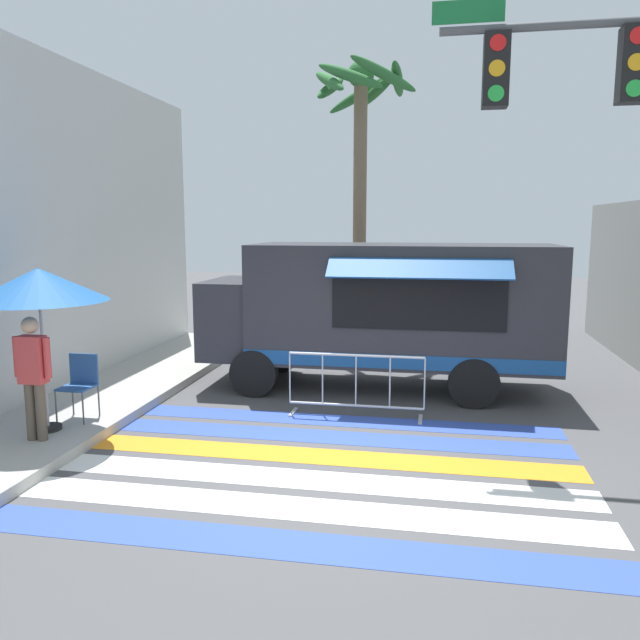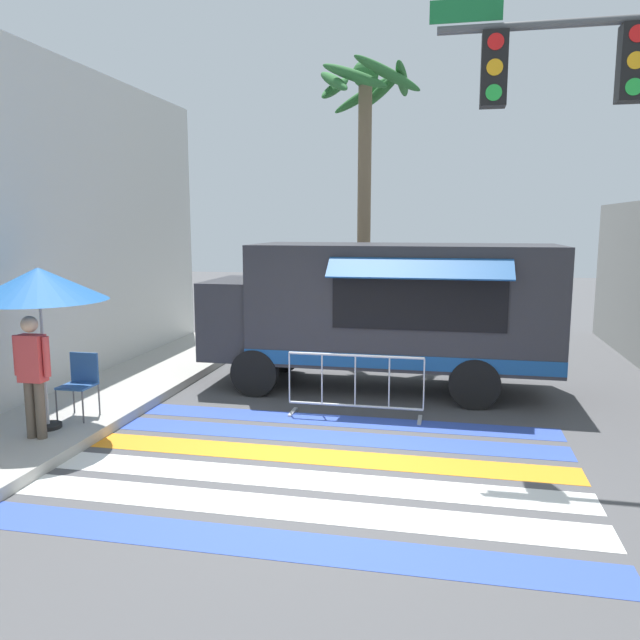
% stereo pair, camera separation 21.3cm
% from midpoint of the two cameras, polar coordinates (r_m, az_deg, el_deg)
% --- Properties ---
extents(ground_plane, '(60.00, 60.00, 0.00)m').
position_cam_midpoint_polar(ground_plane, '(7.99, -0.49, -13.24)').
color(ground_plane, '#4C4C4F').
extents(crosswalk_painted, '(6.40, 4.36, 0.01)m').
position_cam_midpoint_polar(crosswalk_painted, '(7.93, -0.57, -13.37)').
color(crosswalk_painted, '#334FB2').
rests_on(crosswalk_painted, ground_plane).
extents(food_truck, '(6.24, 2.50, 2.64)m').
position_cam_midpoint_polar(food_truck, '(11.30, 4.50, 1.21)').
color(food_truck, '#2D2D33').
rests_on(food_truck, ground_plane).
extents(traffic_signal_pole, '(3.76, 0.29, 5.78)m').
position_cam_midpoint_polar(traffic_signal_pole, '(8.87, 25.98, 15.45)').
color(traffic_signal_pole, '#515456').
rests_on(traffic_signal_pole, ground_plane).
extents(patio_umbrella, '(1.83, 1.83, 2.26)m').
position_cam_midpoint_polar(patio_umbrella, '(9.26, -24.94, 2.88)').
color(patio_umbrella, black).
rests_on(patio_umbrella, sidewalk_left).
extents(folding_chair, '(0.45, 0.45, 0.94)m').
position_cam_midpoint_polar(folding_chair, '(9.91, -21.66, -5.11)').
color(folding_chair, '#4C4C51').
rests_on(folding_chair, sidewalk_left).
extents(vendor_person, '(0.53, 0.22, 1.66)m').
position_cam_midpoint_polar(vendor_person, '(9.04, -25.38, -4.24)').
color(vendor_person, brown).
rests_on(vendor_person, sidewalk_left).
extents(barricade_front, '(2.14, 0.44, 1.00)m').
position_cam_midpoint_polar(barricade_front, '(9.77, 2.67, -6.04)').
color(barricade_front, '#B7BABF').
rests_on(barricade_front, ground_plane).
extents(palm_tree, '(2.50, 2.41, 6.63)m').
position_cam_midpoint_polar(palm_tree, '(14.82, 3.31, 16.16)').
color(palm_tree, '#7A664C').
rests_on(palm_tree, ground_plane).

